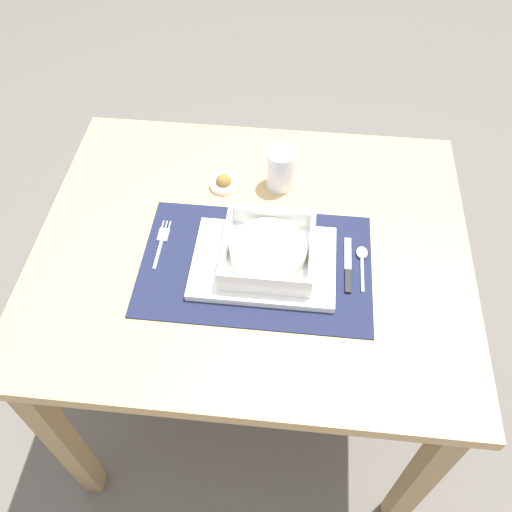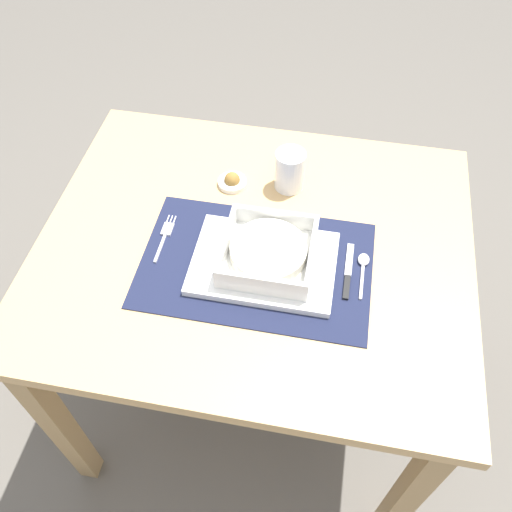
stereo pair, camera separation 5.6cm
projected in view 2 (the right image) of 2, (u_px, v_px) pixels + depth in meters
name	position (u px, v px, depth m)	size (l,w,h in m)	color
ground_plane	(255.00, 385.00, 1.73)	(6.00, 6.00, 0.00)	#59544C
dining_table	(254.00, 271.00, 1.24)	(0.93, 0.78, 0.71)	tan
placemat	(256.00, 264.00, 1.13)	(0.48, 0.31, 0.00)	#191E38
serving_plate	(264.00, 263.00, 1.12)	(0.29, 0.21, 0.02)	white
porridge_bowl	(268.00, 252.00, 1.10)	(0.18, 0.18, 0.05)	white
fork	(166.00, 234.00, 1.17)	(0.02, 0.13, 0.00)	silver
spoon	(363.00, 264.00, 1.12)	(0.02, 0.11, 0.01)	silver
butter_knife	(348.00, 274.00, 1.11)	(0.01, 0.14, 0.01)	black
drinking_glass	(290.00, 172.00, 1.24)	(0.07, 0.07, 0.10)	white
condiment_saucer	(232.00, 181.00, 1.27)	(0.07, 0.07, 0.04)	white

